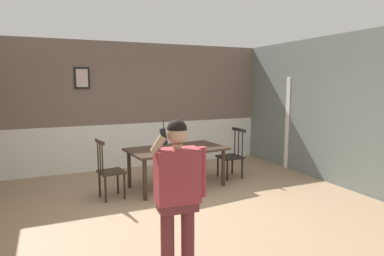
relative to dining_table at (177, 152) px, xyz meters
name	(u,v)px	position (x,y,z in m)	size (l,w,h in m)	color
ground_plane	(186,210)	(-0.28, -1.14, -0.67)	(7.04, 7.04, 0.00)	#9E7F60
room_back_partition	(136,108)	(-0.29, 1.85, 0.71)	(6.40, 0.17, 2.88)	#756056
room_right_partition	(341,111)	(2.91, -1.13, 0.77)	(0.13, 5.98, 2.88)	slate
dining_table	(177,152)	(0.00, 0.00, 0.00)	(1.90, 1.17, 0.75)	#38281E
chair_near_window	(232,155)	(1.28, 0.14, -0.19)	(0.48, 0.48, 1.03)	black
chair_by_doorway	(109,171)	(-1.28, -0.14, -0.18)	(0.46, 0.46, 1.03)	#2D2319
person_figure	(178,187)	(-1.03, -2.72, 0.26)	(0.59, 0.27, 1.62)	brown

